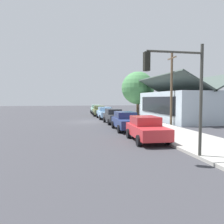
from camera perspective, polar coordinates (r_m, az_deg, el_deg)
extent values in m
plane|color=#38383D|center=(27.16, -6.11, -2.44)|extent=(120.00, 120.00, 0.00)
cube|color=#A3A099|center=(28.19, 5.31, -2.06)|extent=(60.00, 4.20, 0.16)
cube|color=#9ED1BC|center=(41.69, -4.04, 0.56)|extent=(4.93, 1.90, 0.70)
cube|color=#86B1A0|center=(42.14, -4.10, 1.45)|extent=(2.39, 1.59, 0.56)
cylinder|color=black|center=(40.29, -2.66, -0.03)|extent=(0.67, 0.25, 0.66)
cylinder|color=black|center=(40.14, -5.07, -0.06)|extent=(0.67, 0.25, 0.66)
cylinder|color=black|center=(43.28, -3.08, 0.21)|extent=(0.67, 0.25, 0.66)
cylinder|color=black|center=(43.15, -5.33, 0.19)|extent=(0.67, 0.25, 0.66)
cube|color=olive|center=(36.22, -3.23, 0.13)|extent=(4.77, 2.05, 0.70)
cube|color=#61683C|center=(36.65, -3.30, 1.15)|extent=(2.32, 1.72, 0.56)
cylinder|color=black|center=(34.89, -1.52, -0.57)|extent=(0.67, 0.25, 0.66)
cylinder|color=black|center=(34.72, -4.52, -0.60)|extent=(0.67, 0.25, 0.66)
cylinder|color=black|center=(37.77, -2.04, -0.26)|extent=(0.67, 0.25, 0.66)
cylinder|color=black|center=(37.62, -4.81, -0.29)|extent=(0.67, 0.25, 0.66)
cube|color=#8CB7E0|center=(30.80, -1.73, -0.46)|extent=(4.69, 1.78, 0.70)
cube|color=#779CBE|center=(31.23, -1.87, 0.76)|extent=(2.25, 1.56, 0.56)
cylinder|color=black|center=(29.57, 0.43, -1.30)|extent=(0.66, 0.22, 0.66)
cylinder|color=black|center=(29.26, -2.98, -1.35)|extent=(0.66, 0.22, 0.66)
cylinder|color=black|center=(32.41, -0.60, -0.88)|extent=(0.66, 0.22, 0.66)
cylinder|color=black|center=(32.13, -3.71, -0.92)|extent=(0.66, 0.22, 0.66)
cube|color=#2D3035|center=(25.06, 0.53, -1.35)|extent=(4.46, 1.76, 0.70)
cube|color=#27292D|center=(25.45, 0.32, 0.14)|extent=(2.15, 1.53, 0.56)
cylinder|color=black|center=(23.96, 3.23, -2.42)|extent=(0.66, 0.23, 0.66)
cylinder|color=black|center=(23.58, -0.79, -2.51)|extent=(0.66, 0.23, 0.66)
cylinder|color=black|center=(26.62, 1.70, -1.83)|extent=(0.66, 0.23, 0.66)
cylinder|color=black|center=(26.28, -1.93, -1.90)|extent=(0.66, 0.23, 0.66)
cube|color=navy|center=(19.76, 3.58, -2.66)|extent=(4.87, 1.99, 0.70)
cube|color=navy|center=(20.17, 3.28, -0.73)|extent=(2.36, 1.68, 0.56)
cylinder|color=black|center=(18.60, 7.34, -4.15)|extent=(0.67, 0.24, 0.66)
cylinder|color=black|center=(18.17, 1.80, -4.30)|extent=(0.67, 0.24, 0.66)
cylinder|color=black|center=(21.45, 5.08, -3.12)|extent=(0.67, 0.24, 0.66)
cylinder|color=black|center=(21.08, 0.26, -3.22)|extent=(0.67, 0.24, 0.66)
cube|color=red|center=(14.82, 8.78, -4.74)|extent=(4.41, 2.01, 0.70)
cube|color=#A9272B|center=(15.15, 8.31, -2.16)|extent=(2.15, 1.70, 0.56)
cylinder|color=black|center=(13.93, 14.04, -6.79)|extent=(0.67, 0.25, 0.66)
cylinder|color=black|center=(13.35, 6.72, -7.16)|extent=(0.67, 0.25, 0.66)
cylinder|color=black|center=(16.41, 10.41, -5.19)|extent=(0.67, 0.25, 0.66)
cylinder|color=black|center=(15.92, 4.16, -5.41)|extent=(0.67, 0.25, 0.66)
cube|color=#ADBCC6|center=(30.19, 17.27, 1.42)|extent=(12.80, 7.03, 3.58)
cube|color=black|center=(28.67, 11.00, 1.77)|extent=(10.24, 0.08, 2.00)
cube|color=#3F4C47|center=(29.43, 14.33, 6.72)|extent=(13.40, 3.81, 2.13)
cube|color=#3F4C47|center=(31.09, 20.23, 6.43)|extent=(13.40, 3.81, 2.13)
cylinder|color=brown|center=(37.44, 6.49, 1.48)|extent=(0.44, 0.44, 3.01)
sphere|color=#47844C|center=(37.45, 6.52, 6.03)|extent=(5.32, 5.32, 5.32)
cylinder|color=#383833|center=(11.02, 21.45, 2.27)|extent=(0.14, 0.14, 5.20)
cylinder|color=#383833|center=(10.57, 15.58, 14.33)|extent=(0.10, 2.60, 0.10)
cube|color=black|center=(9.99, 8.69, 12.44)|extent=(0.28, 0.24, 0.80)
sphere|color=red|center=(10.18, 8.41, 13.76)|extent=(0.16, 0.16, 0.16)
sphere|color=yellow|center=(10.13, 8.40, 12.32)|extent=(0.16, 0.16, 0.16)
sphere|color=green|center=(10.10, 8.39, 10.86)|extent=(0.16, 0.16, 0.16)
cylinder|color=brown|center=(24.26, 14.72, 5.63)|extent=(0.24, 0.24, 7.50)
cube|color=brown|center=(24.59, 14.84, 12.99)|extent=(1.80, 0.12, 0.12)
cylinder|color=red|center=(25.29, 3.93, -1.87)|extent=(0.22, 0.22, 0.55)
sphere|color=red|center=(25.26, 3.93, -1.10)|extent=(0.18, 0.18, 0.18)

